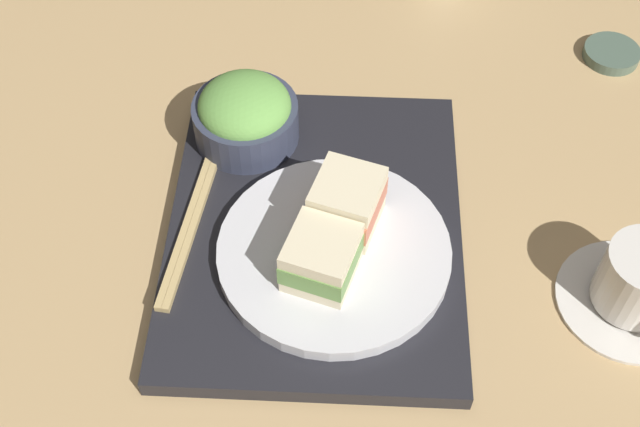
{
  "coord_description": "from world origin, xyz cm",
  "views": [
    {
      "loc": [
        44.95,
        -1.76,
        67.93
      ],
      "look_at": [
        -2.99,
        -3.99,
        5.0
      ],
      "focal_mm": 45.84,
      "sensor_mm": 36.0,
      "label": 1
    }
  ],
  "objects_px": {
    "salad_bowl": "(245,114)",
    "coffee_cup": "(638,284)",
    "sandwich_plate": "(334,251)",
    "small_sauce_dish": "(611,54)",
    "sandwich_near": "(347,203)",
    "chopsticks_pair": "(191,223)",
    "sandwich_far": "(321,258)"
  },
  "relations": [
    {
      "from": "sandwich_near",
      "to": "sandwich_far",
      "type": "relative_size",
      "value": 1.02
    },
    {
      "from": "sandwich_plate",
      "to": "coffee_cup",
      "type": "relative_size",
      "value": 1.63
    },
    {
      "from": "sandwich_near",
      "to": "coffee_cup",
      "type": "relative_size",
      "value": 0.6
    },
    {
      "from": "salad_bowl",
      "to": "coffee_cup",
      "type": "height_order",
      "value": "salad_bowl"
    },
    {
      "from": "salad_bowl",
      "to": "coffee_cup",
      "type": "bearing_deg",
      "value": 64.74
    },
    {
      "from": "sandwich_plate",
      "to": "coffee_cup",
      "type": "bearing_deg",
      "value": 84.48
    },
    {
      "from": "salad_bowl",
      "to": "coffee_cup",
      "type": "relative_size",
      "value": 0.81
    },
    {
      "from": "salad_bowl",
      "to": "chopsticks_pair",
      "type": "xyz_separation_m",
      "value": [
        0.12,
        -0.04,
        -0.03
      ]
    },
    {
      "from": "sandwich_plate",
      "to": "small_sauce_dish",
      "type": "height_order",
      "value": "sandwich_plate"
    },
    {
      "from": "sandwich_plate",
      "to": "sandwich_far",
      "type": "height_order",
      "value": "sandwich_far"
    },
    {
      "from": "sandwich_near",
      "to": "chopsticks_pair",
      "type": "bearing_deg",
      "value": -89.87
    },
    {
      "from": "coffee_cup",
      "to": "sandwich_near",
      "type": "bearing_deg",
      "value": -102.01
    },
    {
      "from": "sandwich_near",
      "to": "small_sauce_dish",
      "type": "height_order",
      "value": "sandwich_near"
    },
    {
      "from": "sandwich_plate",
      "to": "sandwich_far",
      "type": "relative_size",
      "value": 2.78
    },
    {
      "from": "salad_bowl",
      "to": "small_sauce_dish",
      "type": "distance_m",
      "value": 0.46
    },
    {
      "from": "sandwich_near",
      "to": "chopsticks_pair",
      "type": "height_order",
      "value": "sandwich_near"
    },
    {
      "from": "sandwich_far",
      "to": "salad_bowl",
      "type": "distance_m",
      "value": 0.21
    },
    {
      "from": "sandwich_plate",
      "to": "coffee_cup",
      "type": "height_order",
      "value": "coffee_cup"
    },
    {
      "from": "sandwich_near",
      "to": "salad_bowl",
      "type": "bearing_deg",
      "value": -138.08
    },
    {
      "from": "sandwich_near",
      "to": "coffee_cup",
      "type": "xyz_separation_m",
      "value": [
        0.06,
        0.28,
        -0.03
      ]
    },
    {
      "from": "sandwich_far",
      "to": "small_sauce_dish",
      "type": "xyz_separation_m",
      "value": [
        -0.35,
        0.34,
        -0.06
      ]
    },
    {
      "from": "sandwich_near",
      "to": "coffee_cup",
      "type": "bearing_deg",
      "value": 77.99
    },
    {
      "from": "coffee_cup",
      "to": "small_sauce_dish",
      "type": "height_order",
      "value": "coffee_cup"
    },
    {
      "from": "sandwich_near",
      "to": "small_sauce_dish",
      "type": "bearing_deg",
      "value": 132.73
    },
    {
      "from": "sandwich_plate",
      "to": "small_sauce_dish",
      "type": "bearing_deg",
      "value": 134.64
    },
    {
      "from": "sandwich_plate",
      "to": "small_sauce_dish",
      "type": "distance_m",
      "value": 0.46
    },
    {
      "from": "sandwich_far",
      "to": "chopsticks_pair",
      "type": "distance_m",
      "value": 0.15
    },
    {
      "from": "salad_bowl",
      "to": "coffee_cup",
      "type": "xyz_separation_m",
      "value": [
        0.18,
        0.39,
        -0.02
      ]
    },
    {
      "from": "sandwich_plate",
      "to": "chopsticks_pair",
      "type": "bearing_deg",
      "value": -101.94
    },
    {
      "from": "sandwich_plate",
      "to": "sandwich_far",
      "type": "xyz_separation_m",
      "value": [
        0.03,
        -0.01,
        0.03
      ]
    },
    {
      "from": "sandwich_plate",
      "to": "small_sauce_dish",
      "type": "relative_size",
      "value": 3.36
    },
    {
      "from": "salad_bowl",
      "to": "small_sauce_dish",
      "type": "relative_size",
      "value": 1.67
    }
  ]
}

